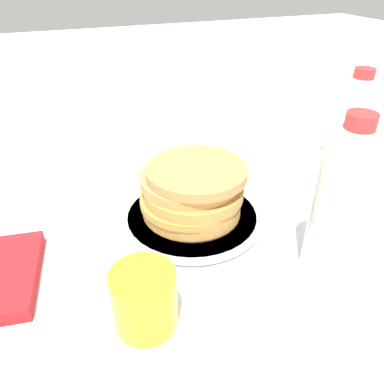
% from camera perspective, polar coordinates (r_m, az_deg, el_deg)
% --- Properties ---
extents(ground_plane, '(4.00, 4.00, 0.00)m').
position_cam_1_polar(ground_plane, '(0.60, -0.83, -5.43)').
color(ground_plane, white).
extents(plate, '(0.23, 0.23, 0.01)m').
position_cam_1_polar(plate, '(0.61, -0.00, -3.72)').
color(plate, silver).
rests_on(plate, ground_plane).
extents(pancake_stack, '(0.16, 0.17, 0.09)m').
position_cam_1_polar(pancake_stack, '(0.58, 0.05, -0.04)').
color(pancake_stack, tan).
rests_on(pancake_stack, plate).
extents(juice_glass, '(0.08, 0.08, 0.08)m').
position_cam_1_polar(juice_glass, '(0.44, -7.27, -15.86)').
color(juice_glass, yellow).
rests_on(juice_glass, ground_plane).
extents(cream_jug, '(0.11, 0.11, 0.13)m').
position_cam_1_polar(cream_jug, '(0.78, -4.05, 8.61)').
color(cream_jug, white).
rests_on(cream_jug, ground_plane).
extents(water_bottle_near, '(0.07, 0.07, 0.22)m').
position_cam_1_polar(water_bottle_near, '(0.50, 21.61, -1.76)').
color(water_bottle_near, silver).
rests_on(water_bottle_near, ground_plane).
extents(water_bottle_mid, '(0.07, 0.07, 0.19)m').
position_cam_1_polar(water_bottle_mid, '(0.81, 23.28, 9.75)').
color(water_bottle_mid, silver).
rests_on(water_bottle_mid, ground_plane).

